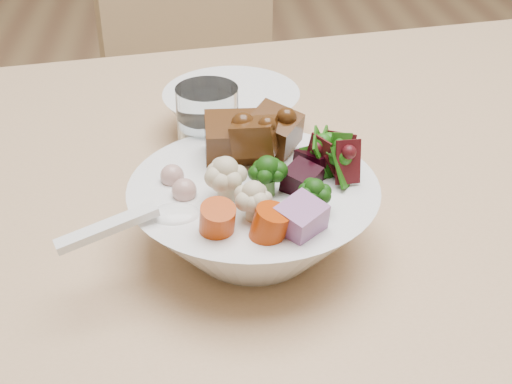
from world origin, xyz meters
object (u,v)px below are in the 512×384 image
water_glass (209,140)px  side_bowl (232,113)px  chair_far (219,153)px  dining_table (370,231)px  food_bowl (255,211)px

water_glass → side_bowl: (0.03, 0.11, -0.02)m
chair_far → water_glass: bearing=-119.2°
dining_table → side_bowl: size_ratio=10.03×
dining_table → food_bowl: (-0.15, -0.11, 0.11)m
side_bowl → dining_table: bearing=-38.5°
dining_table → food_bowl: bearing=-151.5°
chair_far → water_glass: 0.66m
food_bowl → dining_table: bearing=37.3°
food_bowl → water_glass: 0.13m
chair_far → food_bowl: size_ratio=3.39×
side_bowl → water_glass: bearing=-106.2°
chair_far → water_glass: size_ratio=7.02×
chair_far → food_bowl: 0.76m
chair_far → food_bowl: bearing=-115.4°
dining_table → food_bowl: food_bowl is taller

